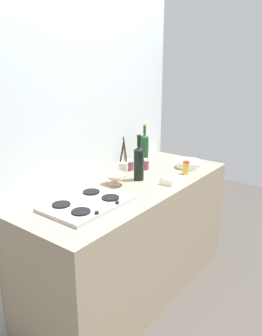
{
  "coord_description": "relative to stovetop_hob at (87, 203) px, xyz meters",
  "views": [
    {
      "loc": [
        -1.83,
        -1.38,
        1.74
      ],
      "look_at": [
        0.0,
        0.0,
        1.02
      ],
      "focal_mm": 35.84,
      "sensor_mm": 36.0,
      "label": 1
    }
  ],
  "objects": [
    {
      "name": "wine_bottle_leftmost",
      "position": [
        0.93,
        0.22,
        0.13
      ],
      "size": [
        0.07,
        0.07,
        0.36
      ],
      "color": "#19471E",
      "rests_on": "counter_block"
    },
    {
      "name": "utensil_crock",
      "position": [
        0.57,
        0.17,
        0.06
      ],
      "size": [
        0.08,
        0.08,
        0.31
      ],
      "color": "silver",
      "rests_on": "counter_block"
    },
    {
      "name": "wine_bottle_mid_left",
      "position": [
        0.58,
        0.02,
        0.12
      ],
      "size": [
        0.08,
        0.08,
        0.34
      ],
      "color": "black",
      "rests_on": "counter_block"
    },
    {
      "name": "plate_stack",
      "position": [
        1.08,
        -0.13,
        0.02
      ],
      "size": [
        0.21,
        0.21,
        0.07
      ],
      "color": "white",
      "rests_on": "counter_block"
    },
    {
      "name": "stovetop_hob",
      "position": [
        0.0,
        0.0,
        0.0
      ],
      "size": [
        0.52,
        0.37,
        0.04
      ],
      "color": "#B2B2B7",
      "rests_on": "counter_block"
    },
    {
      "name": "counter_block",
      "position": [
        0.48,
        0.02,
        -0.46
      ],
      "size": [
        1.8,
        0.7,
        0.9
      ],
      "primitive_type": "cube",
      "color": "tan",
      "rests_on": "ground"
    },
    {
      "name": "backsplash_panel",
      "position": [
        0.48,
        0.4,
        0.34
      ],
      "size": [
        1.9,
        0.06,
        2.51
      ],
      "primitive_type": "cube",
      "color": "silver",
      "rests_on": "ground"
    },
    {
      "name": "condiment_jar_front",
      "position": [
        0.82,
        0.14,
        0.03
      ],
      "size": [
        0.07,
        0.07,
        0.09
      ],
      "color": "#66384C",
      "rests_on": "counter_block"
    },
    {
      "name": "ground_plane",
      "position": [
        0.48,
        0.02,
        -0.91
      ],
      "size": [
        6.0,
        6.0,
        0.0
      ],
      "primitive_type": "plane",
      "color": "#47423D",
      "rests_on": "ground"
    },
    {
      "name": "butter_dish",
      "position": [
        0.66,
        -0.2,
        0.01
      ],
      "size": [
        0.14,
        0.11,
        0.05
      ],
      "primitive_type": "cube",
      "rotation": [
        0.0,
        0.0,
        0.04
      ],
      "color": "white",
      "rests_on": "counter_block"
    },
    {
      "name": "mixing_bowl",
      "position": [
        0.39,
        0.09,
        0.03
      ],
      "size": [
        0.17,
        0.17,
        0.08
      ],
      "color": "beige",
      "rests_on": "counter_block"
    },
    {
      "name": "condiment_jar_spare",
      "position": [
        0.92,
        -0.19,
        0.04
      ],
      "size": [
        0.05,
        0.05,
        0.11
      ],
      "color": "gold",
      "rests_on": "counter_block"
    },
    {
      "name": "condiment_jar_rear",
      "position": [
        0.73,
        0.23,
        0.03
      ],
      "size": [
        0.08,
        0.08,
        0.08
      ],
      "color": "#66384C",
      "rests_on": "counter_block"
    }
  ]
}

